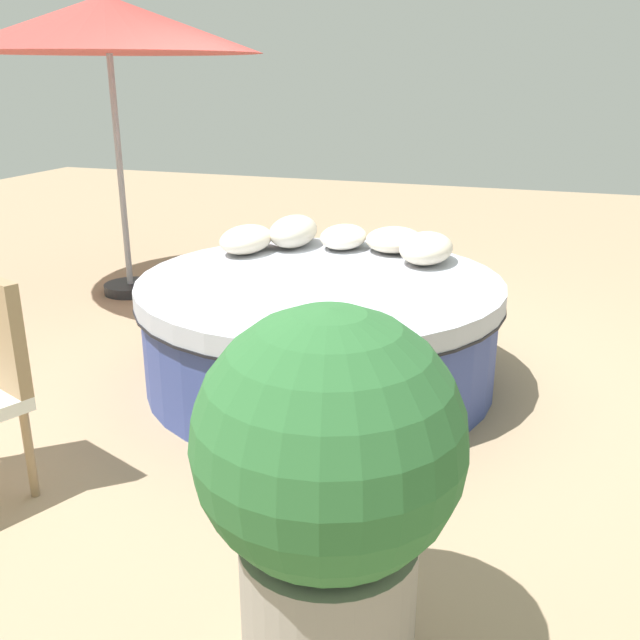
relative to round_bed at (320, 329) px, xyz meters
name	(u,v)px	position (x,y,z in m)	size (l,w,h in m)	color
ground_plane	(320,379)	(0.00, 0.00, -0.33)	(16.00, 16.00, 0.00)	#9E8466
round_bed	(320,329)	(0.00, 0.00, 0.00)	(2.14, 2.14, 0.64)	#38478C
throw_pillow_0	(426,248)	(-0.56, 0.51, 0.41)	(0.48, 0.33, 0.19)	beige
throw_pillow_1	(394,240)	(-0.78, 0.25, 0.39)	(0.43, 0.37, 0.16)	beige
throw_pillow_2	(344,237)	(-0.76, -0.09, 0.39)	(0.42, 0.30, 0.16)	silver
throw_pillow_3	(293,231)	(-0.70, -0.43, 0.42)	(0.50, 0.30, 0.21)	beige
throw_pillow_4	(246,239)	(-0.44, -0.67, 0.40)	(0.49, 0.31, 0.18)	beige
patio_umbrella	(107,26)	(-1.19, -2.11, 1.77)	(2.35, 2.35, 2.32)	#262628
planter	(329,474)	(2.04, 0.73, 0.33)	(0.81, 0.81, 1.18)	gray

